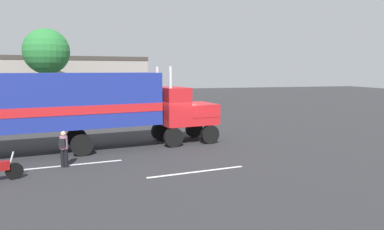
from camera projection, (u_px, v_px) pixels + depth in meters
ground_plane at (176, 143)px, 21.06m from camera, size 120.00×120.00×0.00m
lane_stripe_near at (73, 165)px, 16.28m from camera, size 4.38×0.74×0.01m
lane_stripe_mid at (197, 172)px, 15.17m from camera, size 4.38×0.79×0.01m
semi_truck at (80, 104)px, 18.73m from camera, size 14.38×5.04×4.50m
person_bystander at (64, 147)px, 15.81m from camera, size 0.36×0.47×1.63m
parked_car at (16, 120)px, 25.24m from camera, size 4.75×3.51×1.57m
tree_left at (46, 52)px, 36.56m from camera, size 4.65×4.65×8.49m
building_backdrop at (72, 79)px, 45.36m from camera, size 19.07×9.11×5.94m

